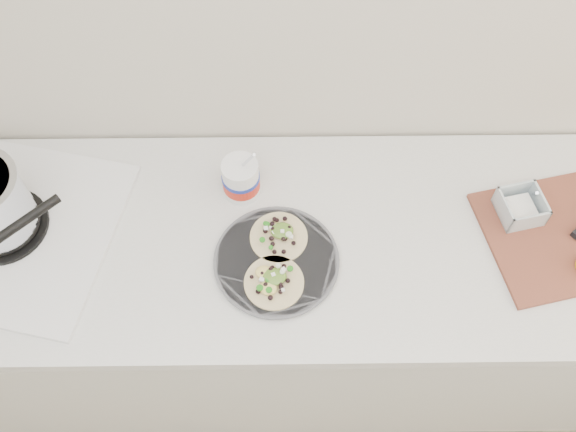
{
  "coord_description": "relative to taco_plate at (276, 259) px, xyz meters",
  "views": [
    {
      "loc": [
        0.16,
        0.61,
        2.34
      ],
      "look_at": [
        0.17,
        1.44,
        0.96
      ],
      "focal_mm": 40.0,
      "sensor_mm": 36.0,
      "label": 1
    }
  ],
  "objects": [
    {
      "name": "counter",
      "position": [
        -0.14,
        0.09,
        -0.47
      ],
      "size": [
        2.44,
        0.66,
        0.9
      ],
      "color": "silver",
      "rests_on": "ground"
    },
    {
      "name": "cutboard",
      "position": [
        0.77,
        0.09,
        0.0
      ],
      "size": [
        0.55,
        0.43,
        0.08
      ],
      "rotation": [
        0.0,
        0.0,
        0.22
      ],
      "color": "brown",
      "rests_on": "counter"
    },
    {
      "name": "taco_plate",
      "position": [
        0.0,
        0.0,
        0.0
      ],
      "size": [
        0.32,
        0.32,
        0.04
      ],
      "rotation": [
        0.0,
        0.0,
        -0.36
      ],
      "color": "#53545A",
      "rests_on": "counter"
    },
    {
      "name": "tub",
      "position": [
        -0.09,
        0.21,
        0.05
      ],
      "size": [
        0.1,
        0.1,
        0.22
      ],
      "rotation": [
        0.0,
        0.0,
        -0.42
      ],
      "color": "white",
      "rests_on": "counter"
    }
  ]
}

